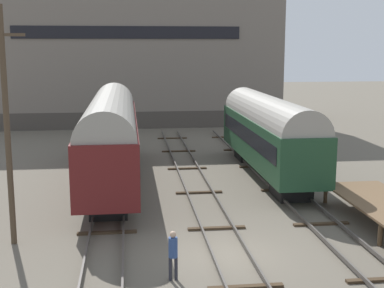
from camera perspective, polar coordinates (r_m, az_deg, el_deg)
name	(u,v)px	position (r m, az deg, el deg)	size (l,w,h in m)	color
ground_plane	(229,255)	(21.52, 3.98, -11.70)	(200.00, 200.00, 0.00)	#60594C
track_left	(104,257)	(21.15, -9.36, -11.81)	(2.60, 60.00, 0.26)	#4C4742
track_middle	(229,251)	(21.46, 3.98, -11.34)	(2.60, 60.00, 0.26)	#4C4742
track_right	(348,246)	(22.83, 16.26, -10.39)	(2.60, 60.00, 0.26)	#4C4742
train_car_green	(268,131)	(33.81, 8.13, 1.40)	(2.90, 15.34, 5.03)	black
train_car_maroon	(111,132)	(31.86, -8.63, 1.25)	(3.01, 18.48, 5.41)	black
person_worker	(173,251)	(18.92, -2.03, -11.31)	(0.32, 0.32, 1.80)	#282833
utility_pole	(7,124)	(22.59, -19.15, 1.99)	(1.80, 0.24, 9.68)	#473828
warehouse_building	(128,42)	(57.93, -6.87, 10.76)	(31.19, 10.43, 17.07)	#46403A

